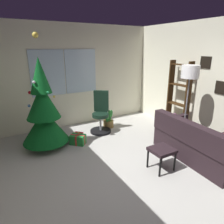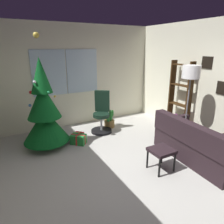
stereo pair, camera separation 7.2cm
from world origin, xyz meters
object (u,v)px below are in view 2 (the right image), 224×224
object	(u,v)px
footstool	(161,152)
gift_box_green	(78,139)
floor_lamp	(191,77)
couch	(208,146)
gift_box_red	(79,136)
office_chair	(102,116)
bookshelf	(179,102)
holiday_tree	(44,112)
potted_plant	(109,120)

from	to	relation	value
footstool	gift_box_green	size ratio (longest dim) A/B	1.06
floor_lamp	couch	bearing A→B (deg)	-98.18
gift_box_red	office_chair	bearing A→B (deg)	12.54
office_chair	couch	bearing A→B (deg)	-62.13
gift_box_red	bookshelf	bearing A→B (deg)	-18.12
holiday_tree	gift_box_green	xyz separation A→B (m)	(0.67, -0.22, -0.72)
gift_box_red	floor_lamp	distance (m)	2.97
footstool	gift_box_red	xyz separation A→B (m)	(-0.89, 2.02, -0.29)
bookshelf	floor_lamp	size ratio (longest dim) A/B	1.02
footstool	potted_plant	world-z (taller)	potted_plant
office_chair	floor_lamp	xyz separation A→B (m)	(1.36, -1.64, 1.16)
bookshelf	holiday_tree	bearing A→B (deg)	166.39
bookshelf	floor_lamp	distance (m)	1.11
bookshelf	gift_box_green	bearing A→B (deg)	167.53
bookshelf	gift_box_red	bearing A→B (deg)	161.88
bookshelf	floor_lamp	xyz separation A→B (m)	(-0.45, -0.64, 0.77)
footstool	bookshelf	xyz separation A→B (m)	(1.65, 1.19, 0.45)
footstool	floor_lamp	size ratio (longest dim) A/B	0.23
gift_box_green	gift_box_red	bearing A→B (deg)	69.10
holiday_tree	office_chair	world-z (taller)	holiday_tree
couch	gift_box_red	bearing A→B (deg)	132.04
floor_lamp	potted_plant	world-z (taller)	floor_lamp
floor_lamp	bookshelf	bearing A→B (deg)	54.93
couch	potted_plant	bearing A→B (deg)	110.26
bookshelf	footstool	bearing A→B (deg)	-144.19
gift_box_red	potted_plant	xyz separation A→B (m)	(1.05, 0.33, 0.14)
potted_plant	gift_box_red	bearing A→B (deg)	-162.75
floor_lamp	potted_plant	size ratio (longest dim) A/B	2.96
holiday_tree	gift_box_green	world-z (taller)	holiday_tree
bookshelf	potted_plant	distance (m)	1.98
couch	potted_plant	distance (m)	2.70
couch	office_chair	world-z (taller)	office_chair
couch	office_chair	distance (m)	2.68
gift_box_green	floor_lamp	bearing A→B (deg)	-29.35
potted_plant	gift_box_green	bearing A→B (deg)	-153.36
gift_box_red	office_chair	world-z (taller)	office_chair
footstool	bookshelf	size ratio (longest dim) A/B	0.23
couch	bookshelf	bearing A→B (deg)	67.87
bookshelf	couch	bearing A→B (deg)	-112.13
bookshelf	potted_plant	world-z (taller)	bookshelf
gift_box_red	gift_box_green	xyz separation A→B (m)	(-0.09, -0.25, 0.03)
couch	gift_box_green	xyz separation A→B (m)	(-2.08, 1.95, -0.18)
couch	gift_box_red	size ratio (longest dim) A/B	6.51
footstool	bookshelf	world-z (taller)	bookshelf
office_chair	bookshelf	world-z (taller)	bookshelf
gift_box_green	potted_plant	xyz separation A→B (m)	(1.15, 0.58, 0.11)
couch	holiday_tree	world-z (taller)	holiday_tree
holiday_tree	couch	bearing A→B (deg)	-38.26
footstool	office_chair	distance (m)	2.19
office_chair	floor_lamp	bearing A→B (deg)	-50.44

